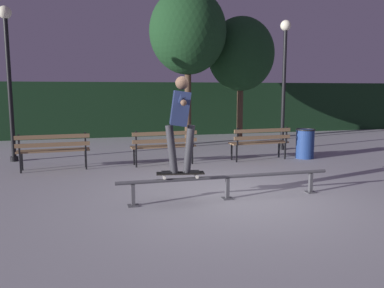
% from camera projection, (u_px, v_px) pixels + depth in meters
% --- Properties ---
extents(ground_plane, '(90.00, 90.00, 0.00)m').
position_uv_depth(ground_plane, '(225.00, 197.00, 6.68)').
color(ground_plane, '#99999E').
extents(hedge_backdrop, '(24.00, 1.20, 2.14)m').
position_uv_depth(hedge_backdrop, '(145.00, 109.00, 15.78)').
color(hedge_backdrop, black).
rests_on(hedge_backdrop, ground).
extents(grind_rail, '(3.76, 0.18, 0.41)m').
position_uv_depth(grind_rail, '(227.00, 181.00, 6.54)').
color(grind_rail, '#47474C').
rests_on(grind_rail, ground).
extents(skateboard, '(0.80, 0.32, 0.09)m').
position_uv_depth(skateboard, '(180.00, 174.00, 6.30)').
color(skateboard, black).
rests_on(skateboard, grind_rail).
extents(skateboarder, '(0.63, 1.39, 1.56)m').
position_uv_depth(skateboarder, '(180.00, 116.00, 6.17)').
color(skateboarder, black).
rests_on(skateboarder, skateboard).
extents(park_bench_leftmost, '(1.62, 0.49, 0.88)m').
position_uv_depth(park_bench_leftmost, '(53.00, 148.00, 8.80)').
color(park_bench_leftmost, black).
rests_on(park_bench_leftmost, ground).
extents(park_bench_left_center, '(1.62, 0.49, 0.88)m').
position_uv_depth(park_bench_left_center, '(164.00, 144.00, 9.45)').
color(park_bench_left_center, black).
rests_on(park_bench_left_center, ground).
extents(park_bench_right_center, '(1.62, 0.49, 0.88)m').
position_uv_depth(park_bench_right_center, '(260.00, 140.00, 10.11)').
color(park_bench_right_center, black).
rests_on(park_bench_right_center, ground).
extents(tree_behind_benches, '(2.54, 2.54, 5.13)m').
position_uv_depth(tree_behind_benches, '(188.00, 32.00, 12.68)').
color(tree_behind_benches, '#4C3828').
rests_on(tree_behind_benches, ground).
extents(tree_far_right, '(2.40, 2.40, 4.44)m').
position_uv_depth(tree_far_right, '(241.00, 54.00, 13.95)').
color(tree_far_right, '#4C3828').
rests_on(tree_far_right, ground).
extents(lamp_post_right, '(0.32, 0.32, 3.90)m').
position_uv_depth(lamp_post_right, '(284.00, 68.00, 11.66)').
color(lamp_post_right, black).
rests_on(lamp_post_right, ground).
extents(lamp_post_left, '(0.32, 0.32, 3.90)m').
position_uv_depth(lamp_post_left, '(8.00, 64.00, 9.70)').
color(lamp_post_left, black).
rests_on(lamp_post_left, ground).
extents(trash_can, '(0.52, 0.52, 0.80)m').
position_uv_depth(trash_can, '(305.00, 143.00, 10.43)').
color(trash_can, navy).
rests_on(trash_can, ground).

